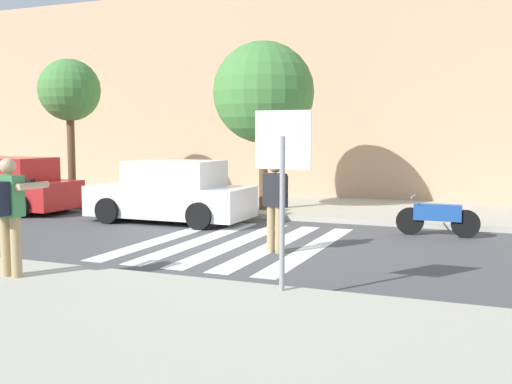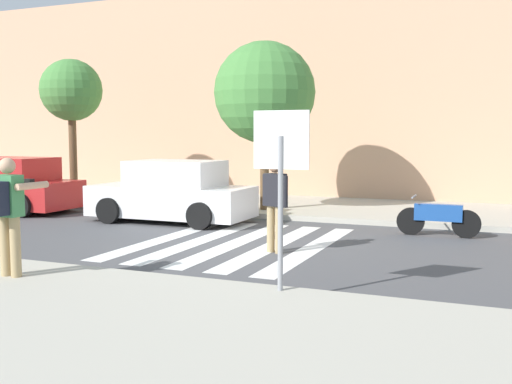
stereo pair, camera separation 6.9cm
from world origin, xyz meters
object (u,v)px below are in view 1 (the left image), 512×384
photographer_with_backpack (8,207)px  parked_car_red (8,186)px  parked_car_white (171,193)px  street_tree_west (69,91)px  pedestrian_crossing (275,201)px  motorcycle (437,217)px  street_tree_center (263,93)px  stop_sign (283,161)px

photographer_with_backpack → parked_car_red: bearing=134.6°
parked_car_white → street_tree_west: bearing=156.5°
pedestrian_crossing → motorcycle: size_ratio=0.98×
photographer_with_backpack → street_tree_center: (0.53, 8.68, 2.15)m
photographer_with_backpack → parked_car_red: photographer_with_backpack is taller
stop_sign → parked_car_red: stop_sign is taller
parked_car_white → street_tree_center: (1.64, 2.17, 2.59)m
pedestrian_crossing → street_tree_center: bearing=113.8°
stop_sign → parked_car_white: bearing=131.2°
photographer_with_backpack → motorcycle: photographer_with_backpack is taller
parked_car_red → parked_car_white: 5.33m
photographer_with_backpack → stop_sign: bearing=11.5°
street_tree_west → stop_sign: bearing=-38.6°
pedestrian_crossing → stop_sign: bearing=-68.0°
stop_sign → pedestrian_crossing: 3.35m
parked_car_red → street_tree_center: street_tree_center is taller
photographer_with_backpack → street_tree_west: size_ratio=0.39×
parked_car_red → street_tree_west: (0.55, 2.08, 2.80)m
stop_sign → motorcycle: 6.35m
street_tree_west → pedestrian_crossing: bearing=-29.3°
stop_sign → parked_car_red: (-10.33, 5.72, -1.13)m
stop_sign → photographer_with_backpack: (-3.90, -0.79, -0.69)m
street_tree_west → street_tree_center: 6.42m
parked_car_red → street_tree_center: bearing=17.3°
photographer_with_backpack → street_tree_west: street_tree_west is taller
parked_car_white → street_tree_center: bearing=52.9°
parked_car_red → motorcycle: (11.74, 0.30, -0.31)m
pedestrian_crossing → street_tree_center: 5.84m
street_tree_center → parked_car_red: bearing=-162.7°
street_tree_west → motorcycle: bearing=-9.0°
parked_car_red → street_tree_west: bearing=75.3°
photographer_with_backpack → street_tree_west: (-5.89, 8.59, 2.36)m
street_tree_west → street_tree_center: size_ratio=0.96×
motorcycle → street_tree_west: size_ratio=0.40×
photographer_with_backpack → parked_car_white: bearing=99.6°
parked_car_red → street_tree_west: street_tree_west is taller
pedestrian_crossing → parked_car_red: bearing=163.4°
pedestrian_crossing → parked_car_white: pedestrian_crossing is taller
parked_car_red → photographer_with_backpack: bearing=-45.4°
photographer_with_backpack → parked_car_white: photographer_with_backpack is taller
pedestrian_crossing → street_tree_west: (-8.57, 4.81, 2.55)m
pedestrian_crossing → street_tree_west: bearing=150.7°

